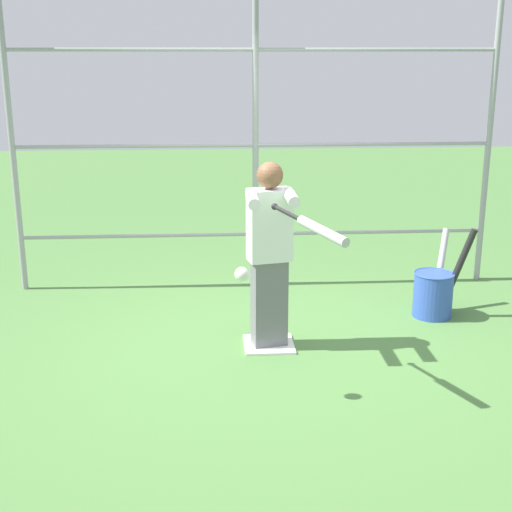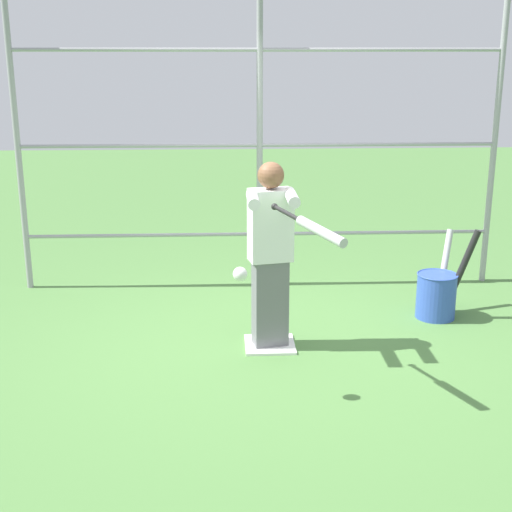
% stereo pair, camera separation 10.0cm
% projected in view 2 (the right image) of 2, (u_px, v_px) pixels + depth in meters
% --- Properties ---
extents(ground_plane, '(24.00, 24.00, 0.00)m').
position_uv_depth(ground_plane, '(270.00, 346.00, 5.77)').
color(ground_plane, '#4C7A3D').
extents(home_plate, '(0.40, 0.40, 0.02)m').
position_uv_depth(home_plate, '(270.00, 344.00, 5.77)').
color(home_plate, white).
rests_on(home_plate, ground).
extents(fence_backstop, '(4.70, 0.06, 2.84)m').
position_uv_depth(fence_backstop, '(260.00, 145.00, 6.92)').
color(fence_backstop, '#939399').
rests_on(fence_backstop, ground).
extents(batter, '(0.38, 0.55, 1.50)m').
position_uv_depth(batter, '(271.00, 250.00, 5.54)').
color(batter, slate).
rests_on(batter, ground).
extents(baseball_bat_swinging, '(0.43, 0.75, 0.14)m').
position_uv_depth(baseball_bat_swinging, '(315.00, 228.00, 4.65)').
color(baseball_bat_swinging, black).
extents(softball_in_flight, '(0.10, 0.10, 0.10)m').
position_uv_depth(softball_in_flight, '(240.00, 274.00, 4.65)').
color(softball_in_flight, white).
extents(bat_bucket, '(0.52, 0.52, 0.82)m').
position_uv_depth(bat_bucket, '(438.00, 293.00, 6.34)').
color(bat_bucket, '#3351B2').
rests_on(bat_bucket, ground).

